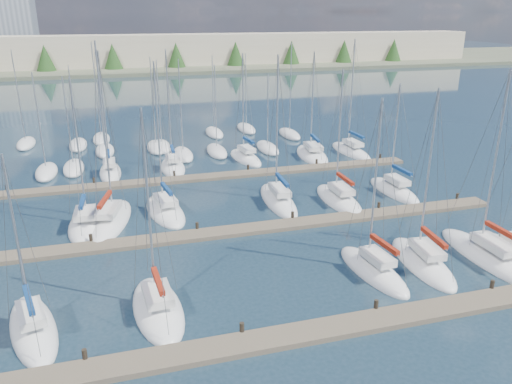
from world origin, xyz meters
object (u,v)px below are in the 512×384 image
object	(u,v)px
sailboat_m	(394,190)
sailboat_c	(158,309)
sailboat_o	(173,167)
sailboat_j	(165,211)
sailboat_h	(87,225)
sailboat_p	(246,158)
sailboat_d	(373,270)
sailboat_q	(312,155)
sailboat_l	(339,199)
sailboat_i	(111,221)
sailboat_n	(110,172)
sailboat_r	(351,151)
sailboat_f	(488,256)
sailboat_k	(278,200)
sailboat_b	(33,329)
sailboat_e	(422,262)

from	to	relation	value
sailboat_m	sailboat_c	world-z (taller)	sailboat_c
sailboat_m	sailboat_o	bearing A→B (deg)	143.71
sailboat_j	sailboat_h	xyz separation A→B (m)	(-6.47, -1.29, -0.00)
sailboat_j	sailboat_p	xyz separation A→B (m)	(11.02, 14.17, 0.01)
sailboat_d	sailboat_q	xyz separation A→B (m)	(6.93, 27.77, -0.02)
sailboat_m	sailboat_o	distance (m)	23.84
sailboat_l	sailboat_i	xyz separation A→B (m)	(-20.21, 0.64, 0.01)
sailboat_o	sailboat_c	xyz separation A→B (m)	(-4.40, -27.91, -0.01)
sailboat_n	sailboat_h	bearing A→B (deg)	-98.08
sailboat_m	sailboat_r	size ratio (longest dim) A/B	0.77
sailboat_i	sailboat_m	bearing A→B (deg)	14.26
sailboat_f	sailboat_k	xyz separation A→B (m)	(-10.67, 14.67, 0.01)
sailboat_o	sailboat_b	size ratio (longest dim) A/B	1.27
sailboat_l	sailboat_k	world-z (taller)	sailboat_k
sailboat_f	sailboat_m	bearing A→B (deg)	86.54
sailboat_n	sailboat_j	world-z (taller)	sailboat_n
sailboat_p	sailboat_q	distance (m)	8.11
sailboat_l	sailboat_m	bearing A→B (deg)	8.14
sailboat_e	sailboat_k	world-z (taller)	sailboat_k
sailboat_d	sailboat_e	world-z (taller)	sailboat_e
sailboat_l	sailboat_n	distance (m)	24.73
sailboat_k	sailboat_m	bearing A→B (deg)	0.34
sailboat_i	sailboat_r	world-z (taller)	sailboat_i
sailboat_f	sailboat_i	distance (m)	29.04
sailboat_f	sailboat_n	bearing A→B (deg)	132.77
sailboat_e	sailboat_j	bearing A→B (deg)	143.97
sailboat_f	sailboat_n	xyz separation A→B (m)	(-25.35, 27.73, 0.02)
sailboat_p	sailboat_f	bearing A→B (deg)	-78.35
sailboat_n	sailboat_r	distance (m)	28.76
sailboat_o	sailboat_n	world-z (taller)	sailboat_o
sailboat_q	sailboat_h	distance (m)	29.37
sailboat_l	sailboat_d	distance (m)	13.36
sailboat_e	sailboat_r	xyz separation A→B (m)	(8.33, 27.85, 0.00)
sailboat_h	sailboat_l	bearing A→B (deg)	2.18
sailboat_m	sailboat_d	world-z (taller)	sailboat_d
sailboat_f	sailboat_c	world-z (taller)	sailboat_f
sailboat_l	sailboat_e	bearing A→B (deg)	-87.71
sailboat_d	sailboat_m	bearing A→B (deg)	49.70
sailboat_o	sailboat_l	bearing A→B (deg)	-45.25
sailboat_m	sailboat_h	size ratio (longest dim) A/B	0.87
sailboat_i	sailboat_r	xyz separation A→B (m)	(28.86, 14.41, -0.00)
sailboat_q	sailboat_k	world-z (taller)	sailboat_k
sailboat_e	sailboat_l	bearing A→B (deg)	97.59
sailboat_f	sailboat_o	distance (m)	33.41
sailboat_c	sailboat_j	bearing A→B (deg)	78.03
sailboat_f	sailboat_k	world-z (taller)	sailboat_k
sailboat_o	sailboat_h	size ratio (longest dim) A/B	1.07
sailboat_o	sailboat_k	xyz separation A→B (m)	(7.97, -13.05, -0.01)
sailboat_l	sailboat_p	xyz separation A→B (m)	(-4.64, 15.84, 0.01)
sailboat_f	sailboat_d	xyz separation A→B (m)	(-8.76, 0.44, 0.01)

